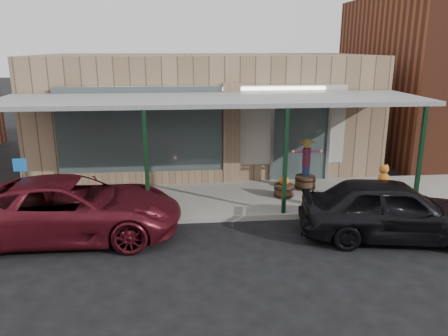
{
  "coord_description": "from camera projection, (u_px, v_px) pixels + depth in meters",
  "views": [
    {
      "loc": [
        -0.83,
        -8.7,
        4.5
      ],
      "look_at": [
        0.23,
        2.6,
        1.32
      ],
      "focal_mm": 35.0,
      "sensor_mm": 36.0,
      "label": 1
    }
  ],
  "objects": [
    {
      "name": "ground",
      "position": [
        225.0,
        257.0,
        9.63
      ],
      "size": [
        120.0,
        120.0,
        0.0
      ],
      "primitive_type": "plane",
      "color": "black",
      "rests_on": "ground"
    },
    {
      "name": "sidewalk",
      "position": [
        213.0,
        199.0,
        13.07
      ],
      "size": [
        40.0,
        3.2,
        0.15
      ],
      "primitive_type": "cube",
      "color": "gray",
      "rests_on": "ground"
    },
    {
      "name": "storefront",
      "position": [
        205.0,
        111.0,
        16.9
      ],
      "size": [
        12.0,
        6.25,
        4.2
      ],
      "color": "#93765A",
      "rests_on": "ground"
    },
    {
      "name": "awning",
      "position": [
        213.0,
        101.0,
        12.24
      ],
      "size": [
        12.0,
        3.0,
        3.04
      ],
      "color": "slate",
      "rests_on": "ground"
    },
    {
      "name": "block_buildings_near",
      "position": [
        253.0,
        65.0,
        17.62
      ],
      "size": [
        61.0,
        8.0,
        8.0
      ],
      "color": "brown",
      "rests_on": "ground"
    },
    {
      "name": "barrel_scarecrow",
      "position": [
        306.0,
        172.0,
        13.67
      ],
      "size": [
        0.97,
        0.79,
        1.63
      ],
      "rotation": [
        0.0,
        0.0,
        0.3
      ],
      "color": "#503220",
      "rests_on": "sidewalk"
    },
    {
      "name": "barrel_pumpkin",
      "position": [
        284.0,
        189.0,
        13.01
      ],
      "size": [
        0.67,
        0.67,
        0.67
      ],
      "rotation": [
        0.0,
        0.0,
        -0.21
      ],
      "color": "#503220",
      "rests_on": "sidewalk"
    },
    {
      "name": "handicap_sign",
      "position": [
        22.0,
        180.0,
        11.17
      ],
      "size": [
        0.33,
        0.04,
        1.61
      ],
      "rotation": [
        0.0,
        0.0,
        0.03
      ],
      "color": "gray",
      "rests_on": "sidewalk"
    },
    {
      "name": "parked_sedan",
      "position": [
        392.0,
        209.0,
        10.41
      ],
      "size": [
        4.58,
        2.46,
        1.62
      ],
      "rotation": [
        0.0,
        0.0,
        1.4
      ],
      "color": "black",
      "rests_on": "ground"
    },
    {
      "name": "car_maroon",
      "position": [
        71.0,
        208.0,
        10.51
      ],
      "size": [
        5.31,
        2.47,
        1.47
      ],
      "primitive_type": "imported",
      "rotation": [
        0.0,
        0.0,
        1.57
      ],
      "color": "#56111B",
      "rests_on": "ground"
    }
  ]
}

